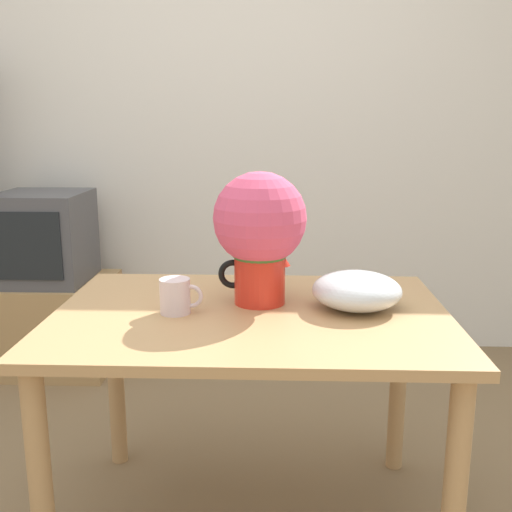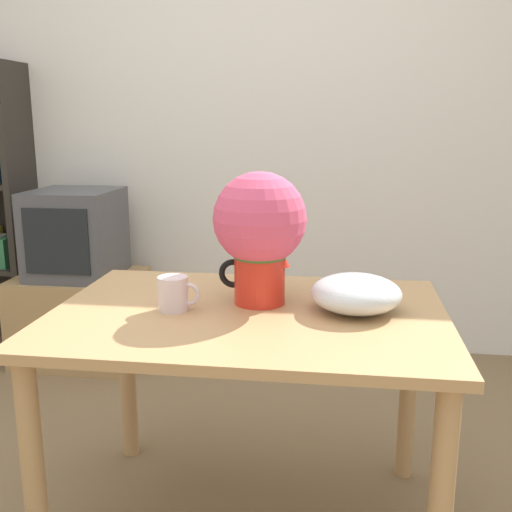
{
  "view_description": "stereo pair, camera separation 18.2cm",
  "coord_description": "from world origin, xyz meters",
  "px_view_note": "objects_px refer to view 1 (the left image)",
  "views": [
    {
      "loc": [
        0.31,
        -1.51,
        1.28
      ],
      "look_at": [
        0.24,
        0.27,
        0.87
      ],
      "focal_mm": 42.0,
      "sensor_mm": 36.0,
      "label": 1
    },
    {
      "loc": [
        0.49,
        -1.49,
        1.28
      ],
      "look_at": [
        0.24,
        0.27,
        0.87
      ],
      "focal_mm": 42.0,
      "sensor_mm": 36.0,
      "label": 2
    }
  ],
  "objects_px": {
    "flower_vase": "(260,230)",
    "coffee_mug": "(176,296)",
    "tv_set": "(44,237)",
    "white_bowl": "(357,290)"
  },
  "relations": [
    {
      "from": "flower_vase",
      "to": "tv_set",
      "type": "distance_m",
      "value": 1.64
    },
    {
      "from": "white_bowl",
      "to": "tv_set",
      "type": "relative_size",
      "value": 0.59
    },
    {
      "from": "flower_vase",
      "to": "tv_set",
      "type": "relative_size",
      "value": 0.89
    },
    {
      "from": "flower_vase",
      "to": "white_bowl",
      "type": "bearing_deg",
      "value": -8.81
    },
    {
      "from": "coffee_mug",
      "to": "white_bowl",
      "type": "height_order",
      "value": "white_bowl"
    },
    {
      "from": "flower_vase",
      "to": "coffee_mug",
      "type": "bearing_deg",
      "value": -155.29
    },
    {
      "from": "flower_vase",
      "to": "tv_set",
      "type": "bearing_deg",
      "value": 134.18
    },
    {
      "from": "white_bowl",
      "to": "flower_vase",
      "type": "bearing_deg",
      "value": 171.19
    },
    {
      "from": "coffee_mug",
      "to": "tv_set",
      "type": "height_order",
      "value": "tv_set"
    },
    {
      "from": "flower_vase",
      "to": "coffee_mug",
      "type": "relative_size",
      "value": 3.19
    }
  ]
}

